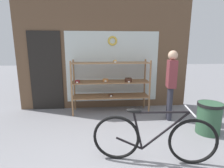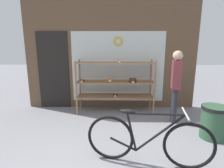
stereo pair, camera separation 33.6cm
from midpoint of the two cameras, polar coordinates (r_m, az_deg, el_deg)
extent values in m
cube|color=brown|center=(4.81, -4.35, 10.99)|extent=(4.66, 0.08, 3.22)
cube|color=silver|center=(4.80, -1.86, 5.52)|extent=(2.52, 0.02, 1.90)
cube|color=black|center=(5.04, -22.52, 3.77)|extent=(0.84, 0.03, 2.10)
torus|color=gold|center=(4.76, -1.91, 13.90)|extent=(0.26, 0.06, 0.26)
cylinder|color=#8E6642|center=(4.36, -15.19, -1.76)|extent=(0.04, 0.04, 1.37)
cylinder|color=#8E6642|center=(4.44, 10.12, -1.29)|extent=(0.04, 0.04, 1.37)
cylinder|color=#8E6642|center=(4.83, -14.20, -0.41)|extent=(0.04, 0.04, 1.37)
cylinder|color=#8E6642|center=(4.89, 8.68, 0.00)|extent=(0.04, 0.04, 1.37)
cube|color=#8E6642|center=(4.59, -2.53, -3.96)|extent=(1.97, 0.52, 0.02)
cube|color=#8E6642|center=(4.50, -2.57, 0.76)|extent=(1.97, 0.52, 0.02)
cube|color=#8E6642|center=(4.43, -2.63, 6.95)|extent=(1.97, 0.52, 0.02)
cylinder|color=#422619|center=(4.43, 3.20, 1.31)|extent=(0.18, 0.18, 0.10)
cube|color=white|center=(4.34, 3.37, 0.68)|extent=(0.05, 0.00, 0.04)
ellipsoid|color=tan|center=(4.39, -1.21, 7.47)|extent=(0.10, 0.08, 0.07)
cube|color=white|center=(4.33, -1.16, 7.20)|extent=(0.05, 0.00, 0.04)
cylinder|color=#C67F42|center=(4.52, -4.29, 1.30)|extent=(0.15, 0.15, 0.06)
cube|color=white|center=(4.44, -4.28, 0.93)|extent=(0.05, 0.00, 0.04)
torus|color=#4C2D1E|center=(4.56, -2.48, -3.73)|extent=(0.13, 0.13, 0.04)
cube|color=white|center=(4.49, -2.44, -3.98)|extent=(0.05, 0.00, 0.04)
cylinder|color=maroon|center=(4.46, -13.38, 0.82)|extent=(0.11, 0.11, 0.06)
cube|color=white|center=(4.39, -13.49, 0.51)|extent=(0.05, 0.00, 0.04)
torus|color=black|center=(2.75, -2.27, -17.20)|extent=(0.70, 0.18, 0.70)
torus|color=black|center=(2.83, 21.80, -17.21)|extent=(0.70, 0.18, 0.70)
cylinder|color=black|center=(2.68, 13.43, -14.80)|extent=(0.66, 0.16, 0.63)
cylinder|color=black|center=(2.56, 12.18, -9.10)|extent=(0.77, 0.18, 0.07)
cylinder|color=black|center=(2.67, 4.78, -15.13)|extent=(0.17, 0.06, 0.58)
cylinder|color=black|center=(2.77, 1.96, -18.84)|extent=(0.40, 0.11, 0.19)
ellipsoid|color=black|center=(2.54, 3.31, -8.75)|extent=(0.23, 0.13, 0.06)
cylinder|color=#B2B2B7|center=(2.62, 20.83, -8.22)|extent=(0.11, 0.46, 0.02)
cylinder|color=#282833|center=(4.23, 16.27, -6.40)|extent=(0.11, 0.11, 0.78)
cylinder|color=#282833|center=(4.33, 16.03, -5.95)|extent=(0.11, 0.11, 0.78)
cube|color=brown|center=(4.12, 16.72, 3.16)|extent=(0.24, 0.35, 0.62)
sphere|color=tan|center=(4.08, 17.07, 8.95)|extent=(0.21, 0.21, 0.21)
cylinder|color=#2D5138|center=(3.92, 26.94, -9.97)|extent=(0.45, 0.45, 0.63)
cylinder|color=black|center=(3.83, 27.34, -6.01)|extent=(0.47, 0.47, 0.06)
camera|label=1|loc=(0.17, -92.86, -0.61)|focal=28.00mm
camera|label=2|loc=(0.17, 87.14, 0.61)|focal=28.00mm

